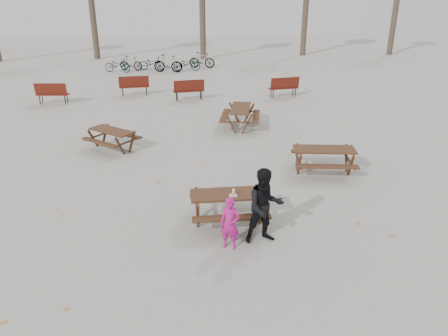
{
  "coord_description": "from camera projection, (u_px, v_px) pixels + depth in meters",
  "views": [
    {
      "loc": [
        -1.12,
        -9.18,
        5.37
      ],
      "look_at": [
        0.0,
        1.0,
        1.0
      ],
      "focal_mm": 35.0,
      "sensor_mm": 36.0,
      "label": 1
    }
  ],
  "objects": [
    {
      "name": "bicycle_row",
      "position": [
        161.0,
        63.0,
        28.52
      ],
      "size": [
        7.31,
        2.19,
        1.11
      ],
      "color": "black",
      "rests_on": "ground"
    },
    {
      "name": "fallen_leaves",
      "position": [
        235.0,
        178.0,
        12.95
      ],
      "size": [
        11.0,
        11.0,
        0.01
      ],
      "primitive_type": null,
      "color": "#C46D2F",
      "rests_on": "ground"
    },
    {
      "name": "picnic_table_far",
      "position": [
        240.0,
        117.0,
        17.37
      ],
      "size": [
        1.88,
        2.15,
        0.81
      ],
      "primitive_type": null,
      "rotation": [
        0.0,
        0.0,
        1.36
      ],
      "color": "#3C2015",
      "rests_on": "ground"
    },
    {
      "name": "bread_roll",
      "position": [
        233.0,
        194.0,
        10.14
      ],
      "size": [
        0.14,
        0.06,
        0.05
      ],
      "primitive_type": "ellipsoid",
      "color": "tan",
      "rests_on": "food_tray"
    },
    {
      "name": "park_bench_row",
      "position": [
        166.0,
        89.0,
        21.59
      ],
      "size": [
        12.84,
        1.91,
        1.03
      ],
      "color": "maroon",
      "rests_on": "ground"
    },
    {
      "name": "adult",
      "position": [
        265.0,
        206.0,
        9.5
      ],
      "size": [
        0.93,
        0.77,
        1.75
      ],
      "primitive_type": "imported",
      "rotation": [
        0.0,
        0.0,
        0.13
      ],
      "color": "black",
      "rests_on": "ground"
    },
    {
      "name": "soda_bottle",
      "position": [
        234.0,
        192.0,
        10.19
      ],
      "size": [
        0.07,
        0.07,
        0.17
      ],
      "color": "silver",
      "rests_on": "main_picnic_table"
    },
    {
      "name": "main_picnic_table",
      "position": [
        229.0,
        200.0,
        10.38
      ],
      "size": [
        1.8,
        1.45,
        0.78
      ],
      "color": "#3C2015",
      "rests_on": "ground"
    },
    {
      "name": "child",
      "position": [
        230.0,
        224.0,
        9.35
      ],
      "size": [
        0.51,
        0.42,
        1.2
      ],
      "primitive_type": "imported",
      "rotation": [
        0.0,
        0.0,
        -0.37
      ],
      "color": "#B4167B",
      "rests_on": "ground"
    },
    {
      "name": "picnic_table_north",
      "position": [
        112.0,
        140.0,
        15.09
      ],
      "size": [
        2.09,
        2.06,
        0.7
      ],
      "primitive_type": null,
      "rotation": [
        0.0,
        0.0,
        -0.72
      ],
      "color": "#3C2015",
      "rests_on": "ground"
    },
    {
      "name": "picnic_table_east",
      "position": [
        323.0,
        161.0,
        13.2
      ],
      "size": [
        2.01,
        1.71,
        0.78
      ],
      "primitive_type": null,
      "rotation": [
        0.0,
        0.0,
        -0.14
      ],
      "color": "#3C2015",
      "rests_on": "ground"
    },
    {
      "name": "ground",
      "position": [
        228.0,
        222.0,
        10.61
      ],
      "size": [
        80.0,
        80.0,
        0.0
      ],
      "primitive_type": "plane",
      "color": "gray",
      "rests_on": "ground"
    },
    {
      "name": "food_tray",
      "position": [
        233.0,
        196.0,
        10.15
      ],
      "size": [
        0.18,
        0.11,
        0.03
      ],
      "primitive_type": "cube",
      "color": "silver",
      "rests_on": "main_picnic_table"
    }
  ]
}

